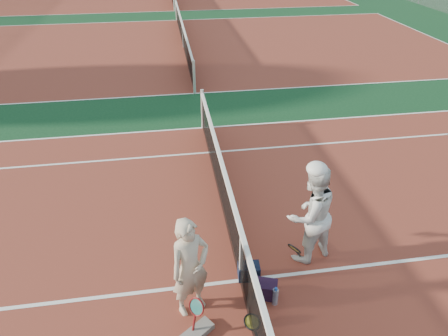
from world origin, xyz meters
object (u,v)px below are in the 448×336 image
object	(u,v)px
sports_bag_purple	(266,289)
player_a	(190,268)
net_main	(241,258)
racket_spare	(252,322)
sports_bag_navy	(249,271)
racket_black_held	(293,255)
water_bottle	(275,297)
player_b	(310,214)
racket_red	(197,315)

from	to	relation	value
sports_bag_purple	player_a	bearing A→B (deg)	-178.04
net_main	racket_spare	distance (m)	0.93
sports_bag_navy	sports_bag_purple	distance (m)	0.43
net_main	sports_bag_navy	size ratio (longest dim) A/B	32.18
racket_black_held	sports_bag_purple	size ratio (longest dim) A/B	1.51
sports_bag_navy	sports_bag_purple	size ratio (longest dim) A/B	1.01
racket_spare	water_bottle	bearing A→B (deg)	-60.32
net_main	player_b	bearing A→B (deg)	18.29
net_main	player_b	distance (m)	1.31
player_a	racket_spare	bearing A→B (deg)	-53.60
player_a	net_main	bearing A→B (deg)	-1.44
racket_black_held	sports_bag_navy	xyz separation A→B (m)	(-0.76, -0.12, -0.12)
sports_bag_navy	water_bottle	bearing A→B (deg)	-63.40
player_b	sports_bag_navy	world-z (taller)	player_b
racket_spare	water_bottle	xyz separation A→B (m)	(0.40, 0.27, 0.14)
player_a	racket_red	xyz separation A→B (m)	(0.04, -0.38, -0.52)
racket_spare	racket_red	bearing A→B (deg)	83.55
racket_black_held	racket_spare	size ratio (longest dim) A/B	0.85
player_b	sports_bag_purple	distance (m)	1.37
player_a	racket_spare	distance (m)	1.21
sports_bag_navy	water_bottle	distance (m)	0.63
racket_black_held	water_bottle	size ratio (longest dim) A/B	1.71
net_main	water_bottle	world-z (taller)	net_main
sports_bag_purple	racket_red	bearing A→B (deg)	-158.98
racket_red	player_b	bearing A→B (deg)	-19.06
net_main	racket_black_held	size ratio (longest dim) A/B	21.42
net_main	racket_spare	xyz separation A→B (m)	(0.02, -0.79, -0.49)
player_a	water_bottle	size ratio (longest dim) A/B	5.42
water_bottle	sports_bag_purple	bearing A→B (deg)	121.03
player_a	racket_red	size ratio (longest dim) A/B	2.79
racket_spare	player_a	bearing A→B (deg)	59.16
racket_spare	player_b	bearing A→B (deg)	-49.17
racket_black_held	sports_bag_purple	distance (m)	0.79
racket_red	sports_bag_navy	distance (m)	1.22
player_b	racket_black_held	size ratio (longest dim) A/B	3.49
racket_red	racket_black_held	distance (m)	1.91
net_main	sports_bag_purple	xyz separation A→B (m)	(0.32, -0.34, -0.37)
player_a	player_b	bearing A→B (deg)	-5.81
racket_red	racket_black_held	world-z (taller)	racket_red
racket_red	water_bottle	distance (m)	1.22
player_b	water_bottle	world-z (taller)	player_b
player_a	racket_black_held	distance (m)	1.87
player_b	sports_bag_navy	bearing A→B (deg)	-1.62
net_main	sports_bag_navy	distance (m)	0.40
racket_black_held	racket_spare	world-z (taller)	racket_black_held
racket_red	racket_spare	bearing A→B (deg)	-51.72
racket_black_held	racket_spare	distance (m)	1.33
racket_spare	sports_bag_navy	world-z (taller)	sports_bag_navy
sports_bag_navy	racket_red	bearing A→B (deg)	-138.01
player_b	racket_spare	distance (m)	1.88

